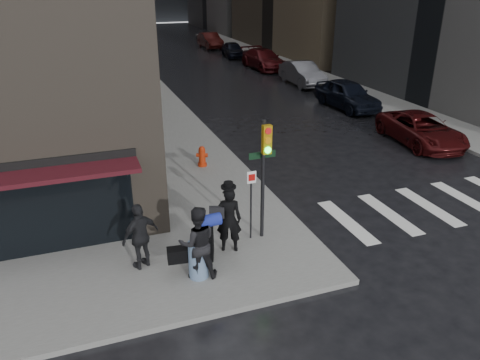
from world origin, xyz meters
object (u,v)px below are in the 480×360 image
at_px(man_overcoat, 224,223).
at_px(parked_car_2, 302,73).
at_px(parked_car_3, 264,59).
at_px(parked_car_1, 347,94).
at_px(parked_car_5, 210,40).
at_px(parked_car_4, 233,50).
at_px(man_jeans, 197,243).
at_px(fire_hydrant, 202,157).
at_px(traffic_light, 263,165).
at_px(man_greycoat, 141,236).
at_px(parked_car_0, 421,129).

height_order(man_overcoat, parked_car_2, man_overcoat).
bearing_deg(parked_car_3, man_overcoat, -117.87).
relative_size(parked_car_1, parked_car_5, 1.01).
bearing_deg(parked_car_1, parked_car_4, 87.43).
xyz_separation_m(man_jeans, fire_hydrant, (2.13, 7.28, -0.61)).
bearing_deg(parked_car_1, man_jeans, -136.03).
xyz_separation_m(man_jeans, traffic_light, (2.26, 1.24, 1.30)).
bearing_deg(parked_car_1, parked_car_5, 87.96).
relative_size(man_greycoat, parked_car_3, 0.33).
height_order(man_overcoat, parked_car_1, man_overcoat).
height_order(man_greycoat, parked_car_4, man_greycoat).
bearing_deg(parked_car_1, man_greycoat, -140.74).
xyz_separation_m(fire_hydrant, parked_car_4, (10.44, 26.50, 0.18)).
distance_m(fire_hydrant, parked_car_0, 10.41).
height_order(man_overcoat, fire_hydrant, man_overcoat).
height_order(traffic_light, parked_car_1, traffic_light).
height_order(traffic_light, parked_car_5, traffic_light).
distance_m(man_overcoat, parked_car_5, 41.19).
bearing_deg(parked_car_5, parked_car_2, -88.05).
bearing_deg(traffic_light, man_overcoat, -165.27).
bearing_deg(parked_car_2, traffic_light, -118.55).
bearing_deg(traffic_light, fire_hydrant, 89.88).
height_order(fire_hydrant, parked_car_0, parked_car_0).
height_order(man_greycoat, parked_car_5, man_greycoat).
distance_m(traffic_light, parked_car_5, 40.54).
relative_size(man_overcoat, man_jeans, 1.08).
distance_m(traffic_light, parked_car_2, 22.07).
distance_m(man_greycoat, parked_car_3, 29.77).
height_order(man_overcoat, parked_car_4, man_overcoat).
bearing_deg(traffic_light, parked_car_5, 74.35).
relative_size(parked_car_1, parked_car_3, 0.88).
height_order(man_jeans, traffic_light, traffic_light).
distance_m(man_overcoat, parked_car_1, 17.32).
bearing_deg(traffic_light, parked_car_4, 71.07).
distance_m(man_overcoat, man_greycoat, 2.26).
bearing_deg(man_greycoat, traffic_light, 159.50).
height_order(man_overcoat, man_greycoat, man_overcoat).
relative_size(parked_car_0, parked_car_5, 1.03).
xyz_separation_m(man_overcoat, man_greycoat, (-2.26, 0.04, 0.02)).
relative_size(fire_hydrant, parked_car_2, 0.17).
xyz_separation_m(man_overcoat, man_jeans, (-1.00, -0.88, 0.10)).
relative_size(traffic_light, parked_car_1, 0.73).
relative_size(parked_car_2, parked_car_3, 0.88).
height_order(traffic_light, parked_car_2, traffic_light).
relative_size(traffic_light, fire_hydrant, 4.25).
bearing_deg(parked_car_2, fire_hydrant, -129.02).
distance_m(man_jeans, parked_car_4, 36.04).
height_order(fire_hydrant, parked_car_3, parked_car_3).
xyz_separation_m(fire_hydrant, parked_car_1, (10.59, 6.34, 0.30)).
xyz_separation_m(fire_hydrant, parked_car_0, (10.40, -0.37, 0.17)).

